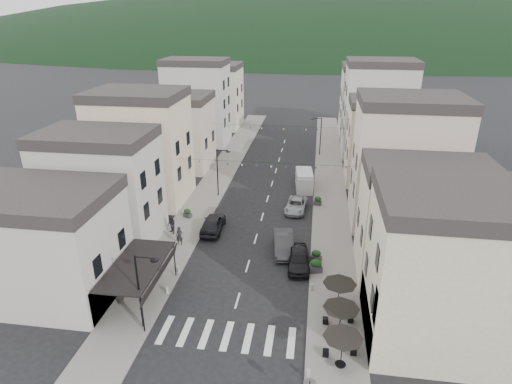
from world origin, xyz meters
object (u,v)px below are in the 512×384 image
(parked_car_d, at_px, (303,179))
(parked_car_e, at_px, (213,223))
(parked_car_a, at_px, (299,259))
(parked_car_b, at_px, (284,243))
(delivery_van, at_px, (304,180))
(pedestrian_b, at_px, (171,225))
(parked_car_c, at_px, (296,205))
(pedestrian_a, at_px, (179,236))

(parked_car_d, distance_m, parked_car_e, 16.85)
(parked_car_a, bearing_deg, parked_car_b, 117.93)
(delivery_van, relative_size, pedestrian_b, 2.64)
(parked_car_c, relative_size, delivery_van, 0.91)
(parked_car_b, distance_m, parked_car_d, 17.58)
(parked_car_b, bearing_deg, parked_car_e, 150.61)
(delivery_van, bearing_deg, parked_car_c, -100.63)
(pedestrian_b, bearing_deg, parked_car_a, 25.02)
(delivery_van, xyz_separation_m, pedestrian_a, (-11.26, -16.31, -0.13))
(parked_car_a, bearing_deg, pedestrian_a, 166.00)
(parked_car_d, relative_size, pedestrian_a, 2.42)
(parked_car_e, bearing_deg, pedestrian_b, 17.59)
(parked_car_b, xyz_separation_m, parked_car_c, (0.66, 9.15, -0.18))
(parked_car_a, relative_size, parked_car_c, 1.00)
(parked_car_c, distance_m, parked_car_e, 10.23)
(delivery_van, bearing_deg, pedestrian_b, -137.29)
(parked_car_b, height_order, pedestrian_a, pedestrian_a)
(parked_car_c, xyz_separation_m, delivery_van, (0.61, 6.77, 0.53))
(parked_car_c, bearing_deg, parked_car_a, -80.49)
(parked_car_a, xyz_separation_m, parked_car_e, (-9.07, 5.52, 0.05))
(parked_car_d, xyz_separation_m, pedestrian_a, (-11.01, -17.93, 0.40))
(parked_car_d, relative_size, parked_car_e, 0.90)
(parked_car_b, xyz_separation_m, parked_car_e, (-7.54, 3.03, 0.01))
(parked_car_d, height_order, parked_car_e, parked_car_e)
(parked_car_c, xyz_separation_m, parked_car_d, (0.35, 8.40, -0.00))
(parked_car_c, distance_m, delivery_van, 6.82)
(delivery_van, bearing_deg, pedestrian_a, -130.13)
(pedestrian_a, bearing_deg, parked_car_d, 55.22)
(parked_car_a, distance_m, pedestrian_b, 13.66)
(parked_car_a, xyz_separation_m, pedestrian_a, (-11.52, 2.10, 0.25))
(parked_car_e, bearing_deg, parked_car_c, -144.87)
(pedestrian_a, bearing_deg, pedestrian_b, 122.95)
(parked_car_b, distance_m, pedestrian_a, 10.00)
(parked_car_b, xyz_separation_m, delivery_van, (1.27, 15.92, 0.34))
(delivery_van, bearing_deg, parked_car_e, -129.83)
(parked_car_c, height_order, parked_car_d, parked_car_c)
(delivery_van, distance_m, pedestrian_b, 19.14)
(parked_car_a, relative_size, parked_car_e, 0.94)
(parked_car_b, distance_m, parked_car_e, 8.12)
(parked_car_b, relative_size, parked_car_e, 1.02)
(parked_car_a, xyz_separation_m, parked_car_d, (-0.51, 20.03, -0.15))
(parked_car_c, xyz_separation_m, pedestrian_a, (-10.65, -9.53, 0.39))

